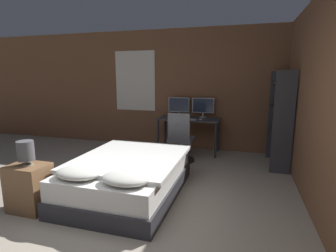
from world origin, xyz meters
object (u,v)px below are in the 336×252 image
Objects in this scene: nightstand at (30,188)px; bedside_lamp at (26,151)px; bed at (128,176)px; computer_mouse at (200,120)px; keyboard at (187,119)px; monitor_right at (203,106)px; office_chair at (181,142)px; monitor_left at (179,106)px; desk at (189,123)px; bookshelf at (281,116)px.

nightstand is 0.47m from bedside_lamp.
bed is 27.63× the size of computer_mouse.
keyboard is at bearing 64.58° from bedside_lamp.
nightstand is at bearing -116.53° from monitor_right.
bed is 6.40× the size of bedside_lamp.
office_chair reaches higher than bedside_lamp.
computer_mouse is 0.07× the size of office_chair.
desk is at bearing -37.12° from monitor_left.
monitor_right is 0.49× the size of office_chair.
bed is at bearing -92.36° from monitor_left.
computer_mouse is (0.67, 2.12, 0.51)m from bed.
monitor_left is 0.55m from monitor_right.
bedside_lamp reaches higher than desk.
monitor_left is 1.18× the size of keyboard.
monitor_right is 6.80× the size of computer_mouse.
bed is at bearing -107.55° from computer_mouse.
bed is at bearing 37.25° from bedside_lamp.
computer_mouse is at bearing -35.12° from desk.
monitor_left reaches higher than bed.
nightstand is 1.23× the size of monitor_right.
office_chair reaches higher than desk.
computer_mouse is at bearing 0.00° from keyboard.
monitor_left is 0.55m from keyboard.
office_chair is at bearing 60.39° from bedside_lamp.
monitor_right is 1.12m from office_chair.
computer_mouse reaches higher than nightstand.
monitor_left is at bearing 142.88° from desk.
bedside_lamp reaches higher than computer_mouse.
bed is 4.06× the size of monitor_right.
bedside_lamp is 0.31× the size of office_chair.
bedside_lamp is 0.75× the size of keyboard.
monitor_left is at bearing 71.65° from nightstand.
monitor_left reaches higher than bedside_lamp.
nightstand is at bearing -140.72° from bookshelf.
bed is 4.81× the size of keyboard.
computer_mouse is (0.29, 0.00, 0.01)m from keyboard.
bed is at bearing -102.74° from office_chair.
bed is 3.30× the size of nightstand.
nightstand is at bearing -119.97° from computer_mouse.
keyboard reaches higher than nightstand.
monitor_left is at bearing 143.89° from computer_mouse.
bed is 2.92m from bookshelf.
bed is 4.06× the size of monitor_left.
keyboard is 0.41× the size of office_chair.
monitor_left is at bearing 106.34° from office_chair.
bedside_lamp is at bearing -115.42° from keyboard.
bedside_lamp reaches higher than bed.
desk is 0.37m from computer_mouse.
monitor_right reaches higher than computer_mouse.
bedside_lamp is 3.46m from monitor_left.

